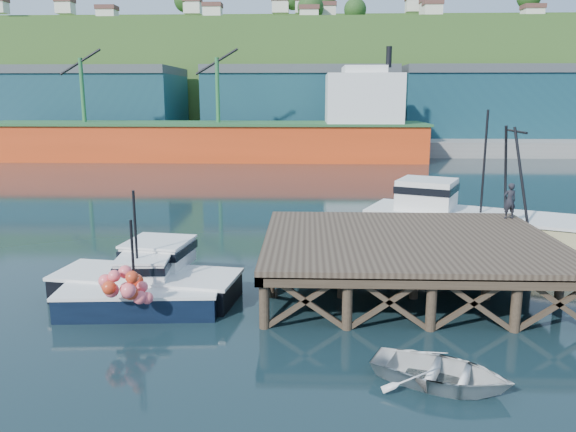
{
  "coord_description": "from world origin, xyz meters",
  "views": [
    {
      "loc": [
        1.26,
        -22.87,
        7.88
      ],
      "look_at": [
        0.38,
        2.0,
        2.54
      ],
      "focal_mm": 35.0,
      "sensor_mm": 36.0,
      "label": 1
    }
  ],
  "objects_px": {
    "boat_black": "(150,276)",
    "dockworker": "(510,201)",
    "trawler": "(466,219)",
    "dinghy": "(441,372)",
    "boat_navy": "(141,291)"
  },
  "relations": [
    {
      "from": "boat_black",
      "to": "dockworker",
      "type": "bearing_deg",
      "value": 27.56
    },
    {
      "from": "trawler",
      "to": "dinghy",
      "type": "height_order",
      "value": "trawler"
    },
    {
      "from": "boat_black",
      "to": "dinghy",
      "type": "relative_size",
      "value": 1.98
    },
    {
      "from": "boat_navy",
      "to": "boat_black",
      "type": "xyz_separation_m",
      "value": [
        -0.07,
        1.52,
        0.08
      ]
    },
    {
      "from": "boat_navy",
      "to": "trawler",
      "type": "bearing_deg",
      "value": 29.72
    },
    {
      "from": "dinghy",
      "to": "dockworker",
      "type": "height_order",
      "value": "dockworker"
    },
    {
      "from": "dinghy",
      "to": "dockworker",
      "type": "bearing_deg",
      "value": -1.1
    },
    {
      "from": "boat_black",
      "to": "dinghy",
      "type": "distance_m",
      "value": 12.08
    },
    {
      "from": "dinghy",
      "to": "trawler",
      "type": "bearing_deg",
      "value": 7.24
    },
    {
      "from": "boat_black",
      "to": "trawler",
      "type": "bearing_deg",
      "value": 37.75
    },
    {
      "from": "boat_black",
      "to": "dockworker",
      "type": "height_order",
      "value": "boat_black"
    },
    {
      "from": "boat_black",
      "to": "trawler",
      "type": "distance_m",
      "value": 16.85
    },
    {
      "from": "boat_navy",
      "to": "boat_black",
      "type": "height_order",
      "value": "boat_black"
    },
    {
      "from": "boat_black",
      "to": "trawler",
      "type": "xyz_separation_m",
      "value": [
        14.71,
        8.2,
        0.66
      ]
    },
    {
      "from": "dockworker",
      "to": "trawler",
      "type": "bearing_deg",
      "value": -75.41
    }
  ]
}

